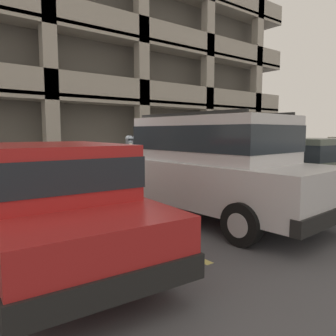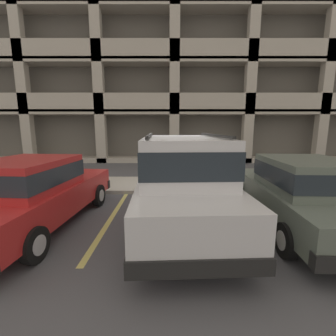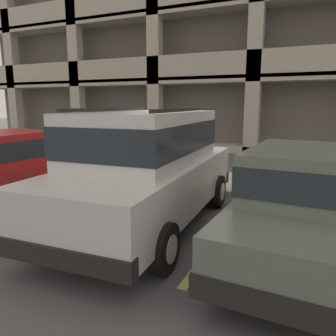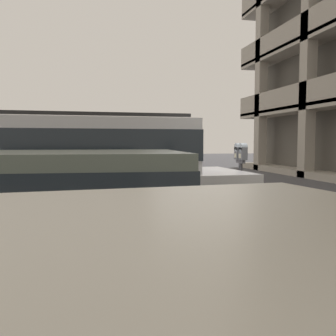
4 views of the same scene
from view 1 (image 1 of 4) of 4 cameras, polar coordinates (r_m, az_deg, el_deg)
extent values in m
cube|color=#4C4C51|center=(8.16, -4.47, -6.02)|extent=(80.00, 80.00, 0.10)
cube|color=#ADA89E|center=(9.23, -8.99, -3.94)|extent=(40.00, 2.20, 0.12)
cube|color=#606060|center=(9.21, -8.99, -3.56)|extent=(0.03, 2.16, 0.00)
cube|color=#606060|center=(11.68, 8.39, -1.47)|extent=(0.03, 2.16, 0.00)
cube|color=#606060|center=(14.82, 19.07, -0.10)|extent=(0.03, 2.16, 0.00)
cube|color=#DBD16B|center=(6.23, -8.81, -9.48)|extent=(0.12, 4.80, 0.01)
cube|color=#DBD16B|center=(8.08, 10.11, -5.83)|extent=(0.12, 4.80, 0.01)
cube|color=#DBD16B|center=(10.47, 21.08, -3.38)|extent=(0.12, 4.80, 0.01)
cube|color=silver|center=(6.53, 7.20, -2.19)|extent=(2.05, 4.78, 0.80)
cube|color=silver|center=(6.43, 7.64, 5.02)|extent=(1.75, 2.98, 0.84)
cube|color=#232B33|center=(6.43, 7.64, 5.20)|extent=(1.77, 3.01, 0.46)
cube|color=black|center=(8.28, -4.81, -2.32)|extent=(1.88, 0.24, 0.24)
cube|color=black|center=(5.36, 26.04, -7.72)|extent=(1.88, 0.24, 0.24)
cube|color=silver|center=(8.61, -1.96, 0.45)|extent=(0.24, 0.04, 0.14)
cube|color=silver|center=(7.95, -8.37, -0.10)|extent=(0.24, 0.04, 0.14)
cylinder|color=black|center=(8.23, 3.81, -3.21)|extent=(0.23, 0.67, 0.66)
cylinder|color=#B2B2B7|center=(8.23, 3.81, -3.21)|extent=(0.24, 0.37, 0.36)
cylinder|color=black|center=(7.10, -6.63, -4.77)|extent=(0.23, 0.67, 0.66)
cylinder|color=#B2B2B7|center=(7.10, -6.63, -4.77)|extent=(0.24, 0.37, 0.36)
cylinder|color=black|center=(6.53, 22.21, -6.18)|extent=(0.23, 0.67, 0.66)
cylinder|color=#B2B2B7|center=(6.53, 22.21, -6.18)|extent=(0.24, 0.37, 0.36)
cylinder|color=black|center=(5.03, 12.70, -9.53)|extent=(0.23, 0.67, 0.66)
cylinder|color=#B2B2B7|center=(5.03, 12.70, -9.53)|extent=(0.24, 0.37, 0.36)
cube|color=black|center=(6.96, 11.50, 8.83)|extent=(0.17, 2.62, 0.05)
cube|color=black|center=(5.94, 3.24, 9.40)|extent=(0.17, 2.62, 0.05)
cube|color=red|center=(4.78, -19.99, -7.24)|extent=(2.03, 4.52, 0.60)
cube|color=red|center=(4.39, -19.34, -0.18)|extent=(1.64, 2.09, 0.64)
cube|color=#232B33|center=(4.39, -19.35, 0.03)|extent=(1.67, 2.11, 0.35)
cube|color=black|center=(6.89, -24.31, -4.86)|extent=(1.74, 0.29, 0.24)
cube|color=black|center=(2.90, -8.78, -19.73)|extent=(1.74, 0.29, 0.24)
cube|color=silver|center=(7.00, -20.21, -2.53)|extent=(0.24, 0.05, 0.14)
cylinder|color=black|center=(6.35, -15.55, -6.56)|extent=(0.21, 0.61, 0.60)
cylinder|color=#B2B2B7|center=(6.35, -15.55, -6.56)|extent=(0.20, 0.34, 0.33)
cylinder|color=black|center=(3.95, -2.53, -14.26)|extent=(0.21, 0.61, 0.60)
cylinder|color=#B2B2B7|center=(3.95, -2.53, -14.26)|extent=(0.20, 0.34, 0.33)
cube|color=#5B665B|center=(8.55, 19.75, -1.38)|extent=(1.94, 4.49, 0.60)
cube|color=#5B665B|center=(8.32, 21.59, 2.64)|extent=(1.60, 2.06, 0.64)
cube|color=#232B33|center=(8.32, 21.60, 2.75)|extent=(1.63, 2.08, 0.35)
cube|color=black|center=(9.95, 9.50, -1.10)|extent=(1.74, 0.25, 0.24)
cube|color=silver|center=(10.34, 11.41, 0.47)|extent=(0.24, 0.04, 0.14)
cube|color=silver|center=(9.60, 7.08, 0.11)|extent=(0.24, 0.04, 0.14)
cylinder|color=black|center=(10.06, 16.07, -1.88)|extent=(0.19, 0.61, 0.60)
cylinder|color=#B2B2B7|center=(10.06, 16.07, -1.88)|extent=(0.20, 0.34, 0.33)
cylinder|color=black|center=(8.83, 9.26, -2.82)|extent=(0.19, 0.61, 0.60)
cylinder|color=#B2B2B7|center=(8.83, 9.26, -2.82)|extent=(0.20, 0.34, 0.33)
cylinder|color=black|center=(7.18, 24.75, -5.43)|extent=(0.19, 0.61, 0.60)
cylinder|color=#B2B2B7|center=(7.18, 24.75, -5.43)|extent=(0.20, 0.34, 0.33)
cube|color=black|center=(12.26, 20.59, -0.03)|extent=(1.74, 0.31, 0.24)
cube|color=silver|center=(12.74, 21.48, 1.24)|extent=(0.24, 0.05, 0.14)
cube|color=silver|center=(11.80, 19.29, 0.95)|extent=(0.24, 0.05, 0.14)
cylinder|color=black|center=(12.72, 25.45, -0.57)|extent=(0.21, 0.61, 0.60)
cylinder|color=#B2B2B7|center=(12.72, 25.45, -0.57)|extent=(0.21, 0.34, 0.33)
cylinder|color=black|center=(11.19, 22.34, -1.29)|extent=(0.21, 0.61, 0.60)
cylinder|color=#B2B2B7|center=(11.19, 22.34, -1.29)|extent=(0.21, 0.34, 0.33)
cylinder|color=#47474C|center=(8.30, -6.11, -0.70)|extent=(0.07, 0.07, 1.12)
cube|color=#47474C|center=(8.25, -6.15, 3.38)|extent=(0.28, 0.06, 0.06)
cube|color=#515459|center=(8.19, -6.76, 4.33)|extent=(0.15, 0.11, 0.22)
cylinder|color=#8C99A3|center=(8.19, -6.77, 5.10)|extent=(0.15, 0.11, 0.15)
cube|color=#B7B293|center=(8.14, -6.54, 4.05)|extent=(0.08, 0.01, 0.08)
cube|color=#515459|center=(8.30, -5.58, 4.37)|extent=(0.15, 0.11, 0.22)
cylinder|color=#8C99A3|center=(8.30, -5.59, 5.13)|extent=(0.15, 0.11, 0.15)
cube|color=#B7B293|center=(8.25, -5.35, 4.09)|extent=(0.08, 0.01, 0.08)
cylinder|color=#47474C|center=(12.57, 17.55, 1.54)|extent=(0.07, 0.07, 1.18)
cube|color=#47474C|center=(12.53, 17.64, 4.36)|extent=(0.28, 0.06, 0.06)
cube|color=#515459|center=(12.45, 17.41, 5.00)|extent=(0.15, 0.11, 0.22)
cylinder|color=#8C99A3|center=(12.45, 17.42, 5.50)|extent=(0.15, 0.11, 0.15)
cube|color=#B7B293|center=(12.42, 17.63, 4.81)|extent=(0.08, 0.01, 0.08)
cube|color=#515459|center=(12.61, 17.92, 4.99)|extent=(0.15, 0.11, 0.22)
cylinder|color=#8C99A3|center=(12.61, 17.94, 5.49)|extent=(0.15, 0.11, 0.15)
cube|color=#B7B293|center=(12.58, 18.14, 4.81)|extent=(0.08, 0.01, 0.08)
cube|color=#A8A093|center=(19.24, -24.01, 1.18)|extent=(32.00, 10.00, 0.30)
cube|color=#A8A093|center=(19.24, -24.42, 10.11)|extent=(32.00, 10.00, 0.30)
cube|color=#A8A093|center=(14.62, -19.73, 13.86)|extent=(32.00, 0.20, 1.10)
cube|color=#A8A093|center=(19.69, -24.84, 18.84)|extent=(32.00, 10.00, 0.30)
cube|color=#A8A093|center=(15.32, -20.19, 25.03)|extent=(32.00, 0.20, 1.10)
cube|color=#A8A093|center=(20.90, 7.05, 26.74)|extent=(0.60, 0.50, 18.00)
cube|color=#A8A093|center=(24.17, 15.40, 23.70)|extent=(0.60, 0.50, 18.00)
camera|label=2|loc=(4.35, 57.02, 9.67)|focal=24.00mm
camera|label=3|loc=(7.21, 55.01, 6.91)|focal=35.00mm
camera|label=4|loc=(11.45, 29.63, 5.21)|focal=40.00mm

